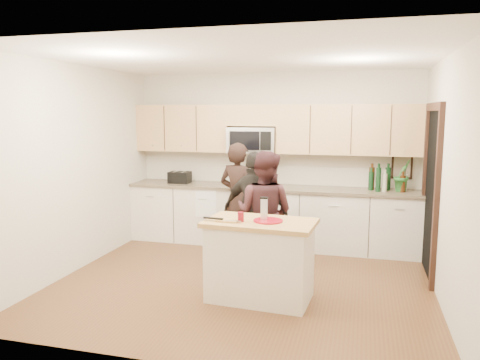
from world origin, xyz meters
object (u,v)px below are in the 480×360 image
(woman_left, at_px, (238,199))
(woman_right, at_px, (255,211))
(toaster, at_px, (180,177))
(woman_center, at_px, (264,213))
(island, at_px, (260,260))

(woman_left, xyz_separation_m, woman_right, (0.39, -0.57, -0.04))
(toaster, height_order, woman_center, woman_center)
(woman_left, distance_m, woman_right, 0.70)
(woman_center, height_order, woman_right, woman_center)
(woman_left, bearing_deg, woman_center, 142.47)
(woman_center, bearing_deg, woman_right, -35.22)
(toaster, height_order, woman_left, woman_left)
(island, distance_m, woman_center, 0.92)
(island, height_order, woman_left, woman_left)
(woman_right, bearing_deg, toaster, -22.44)
(island, relative_size, woman_left, 0.75)
(island, xyz_separation_m, woman_left, (-0.68, 1.59, 0.37))
(toaster, relative_size, woman_right, 0.21)
(island, bearing_deg, woman_center, 102.77)
(toaster, relative_size, woman_center, 0.21)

